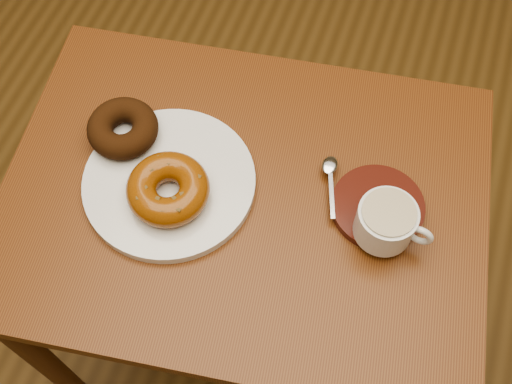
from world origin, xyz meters
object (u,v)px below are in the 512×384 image
(coffee_cup, at_px, (387,222))
(donut_plate, at_px, (169,182))
(cafe_table, at_px, (244,226))
(saucer, at_px, (378,207))

(coffee_cup, bearing_deg, donut_plate, -168.84)
(donut_plate, bearing_deg, cafe_table, 9.75)
(donut_plate, bearing_deg, saucer, 10.94)
(donut_plate, relative_size, saucer, 1.89)
(cafe_table, xyz_separation_m, coffee_cup, (0.21, 0.00, 0.15))
(cafe_table, relative_size, saucer, 5.76)
(cafe_table, relative_size, coffee_cup, 7.10)
(donut_plate, bearing_deg, coffee_cup, 3.51)
(cafe_table, height_order, saucer, saucer)
(cafe_table, xyz_separation_m, saucer, (0.19, 0.04, 0.11))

